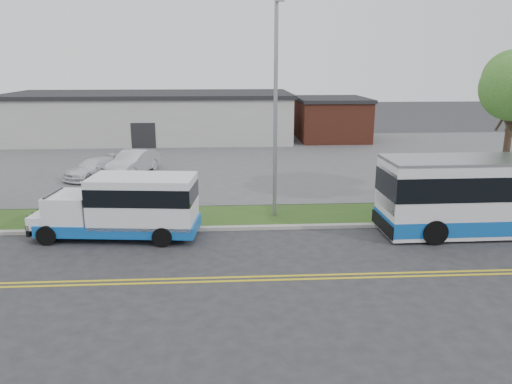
{
  "coord_description": "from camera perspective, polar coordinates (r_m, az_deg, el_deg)",
  "views": [
    {
      "loc": [
        0.75,
        -19.48,
        7.1
      ],
      "look_at": [
        2.04,
        1.4,
        1.6
      ],
      "focal_mm": 35.0,
      "sensor_mm": 36.0,
      "label": 1
    }
  ],
  "objects": [
    {
      "name": "lane_line_south",
      "position": [
        16.91,
        -5.85,
        -10.17
      ],
      "size": [
        70.0,
        0.12,
        0.01
      ],
      "primitive_type": "cube",
      "color": "gold",
      "rests_on": "ground"
    },
    {
      "name": "brick_wing",
      "position": [
        46.79,
        8.59,
        8.26
      ],
      "size": [
        6.3,
        7.3,
        3.9
      ],
      "color": "brown",
      "rests_on": "ground"
    },
    {
      "name": "verge",
      "position": [
        23.47,
        -5.22,
        -2.81
      ],
      "size": [
        80.0,
        3.3,
        0.1
      ],
      "primitive_type": "cube",
      "color": "#294A18",
      "rests_on": "ground"
    },
    {
      "name": "parked_car_a",
      "position": [
        32.72,
        -13.85,
        3.3
      ],
      "size": [
        3.06,
        4.88,
        1.52
      ],
      "primitive_type": "imported",
      "rotation": [
        0.0,
        0.0,
        -0.34
      ],
      "color": "#B5B9BD",
      "rests_on": "parking_lot"
    },
    {
      "name": "lane_line_north",
      "position": [
        17.18,
        -5.81,
        -9.75
      ],
      "size": [
        70.0,
        0.12,
        0.01
      ],
      "primitive_type": "cube",
      "color": "gold",
      "rests_on": "ground"
    },
    {
      "name": "parking_lot",
      "position": [
        37.16,
        -4.65,
        3.74
      ],
      "size": [
        80.0,
        25.0,
        0.1
      ],
      "primitive_type": "cube",
      "color": "#4C4C4F",
      "rests_on": "ground"
    },
    {
      "name": "commercial_building",
      "position": [
        47.22,
        -11.88,
        8.44
      ],
      "size": [
        25.4,
        10.4,
        4.35
      ],
      "color": "#9E9E99",
      "rests_on": "ground"
    },
    {
      "name": "streetlight_near",
      "position": [
        22.4,
        2.26,
        9.94
      ],
      "size": [
        0.35,
        1.53,
        9.5
      ],
      "color": "gray",
      "rests_on": "verge"
    },
    {
      "name": "curb",
      "position": [
        21.76,
        -5.35,
        -4.18
      ],
      "size": [
        80.0,
        0.3,
        0.15
      ],
      "primitive_type": "cube",
      "color": "#9E9B93",
      "rests_on": "ground"
    },
    {
      "name": "parked_car_b",
      "position": [
        32.33,
        -17.94,
        2.61
      ],
      "size": [
        3.71,
        4.47,
        1.22
      ],
      "primitive_type": "imported",
      "rotation": [
        0.0,
        0.0,
        -0.57
      ],
      "color": "white",
      "rests_on": "parking_lot"
    },
    {
      "name": "ground",
      "position": [
        20.74,
        -5.43,
        -5.35
      ],
      "size": [
        140.0,
        140.0,
        0.0
      ],
      "primitive_type": "plane",
      "color": "#28282B",
      "rests_on": "ground"
    },
    {
      "name": "shuttle_bus",
      "position": [
        21.09,
        -14.45,
        -1.45
      ],
      "size": [
        6.97,
        2.89,
        2.6
      ],
      "rotation": [
        0.0,
        0.0,
        -0.1
      ],
      "color": "#0F50A2",
      "rests_on": "ground"
    }
  ]
}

